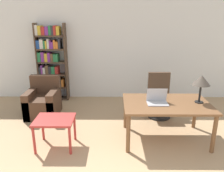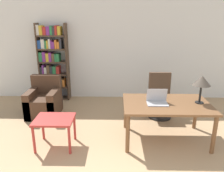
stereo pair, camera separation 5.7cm
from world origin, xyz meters
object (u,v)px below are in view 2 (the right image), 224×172
desk (166,107)px  side_table_blue (54,123)px  table_lamp (202,81)px  office_chair (160,98)px  armchair (44,102)px  bookshelf (52,63)px  laptop (157,100)px

desk → side_table_blue: size_ratio=2.32×
table_lamp → office_chair: (-0.49, 1.03, -0.69)m
table_lamp → armchair: bearing=161.9°
armchair → bookshelf: bearing=93.7°
side_table_blue → armchair: size_ratio=0.74×
laptop → side_table_blue: bearing=-172.0°
laptop → office_chair: size_ratio=0.36×
laptop → desk: bearing=8.5°
desk → side_table_blue: desk is taller
desk → laptop: size_ratio=4.26×
laptop → side_table_blue: 1.84m
desk → armchair: armchair is taller
desk → laptop: 0.23m
office_chair → desk: bearing=-95.1°
table_lamp → bookshelf: bookshelf is taller
laptop → table_lamp: table_lamp is taller
office_chair → laptop: bearing=-104.2°
laptop → bookshelf: bookshelf is taller
desk → bookshelf: size_ratio=0.75×
desk → table_lamp: size_ratio=3.08×
office_chair → bookshelf: bookshelf is taller
armchair → side_table_blue: bearing=-65.2°
table_lamp → office_chair: bearing=115.6°
bookshelf → office_chair: bearing=-21.4°
laptop → side_table_blue: size_ratio=0.55×
table_lamp → armchair: 3.44m
side_table_blue → bookshelf: bookshelf is taller
table_lamp → armchair: (-3.18, 1.04, -0.83)m
laptop → table_lamp: (0.76, 0.05, 0.35)m
armchair → desk: bearing=-22.2°
armchair → table_lamp: bearing=-18.1°
office_chair → bookshelf: (-2.75, 1.08, 0.58)m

